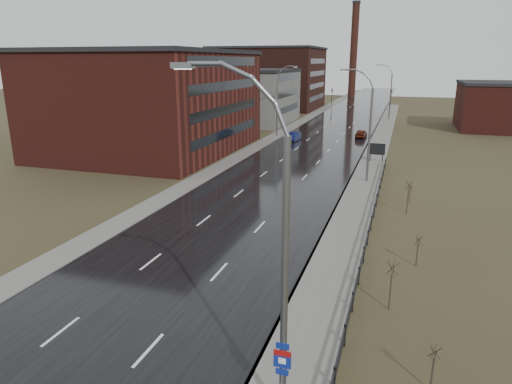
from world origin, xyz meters
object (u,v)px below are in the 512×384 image
Objects in this scene: billboard at (377,150)px; streetlight_main at (275,260)px; car_far at (361,134)px; car_near at (294,137)px.

streetlight_main is at bearing -90.82° from billboard.
streetlight_main is 44.12m from billboard.
streetlight_main is 3.00× the size of car_far.
streetlight_main is at bearing 94.49° from car_far.
streetlight_main reaches higher than car_near.
car_far reaches higher than car_near.
car_near is at bearing 34.45° from car_far.
billboard is 0.61× the size of car_far.
car_far is at bearing 92.72° from streetlight_main.
car_near is (-12.70, 56.22, -5.38)m from streetlight_main.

